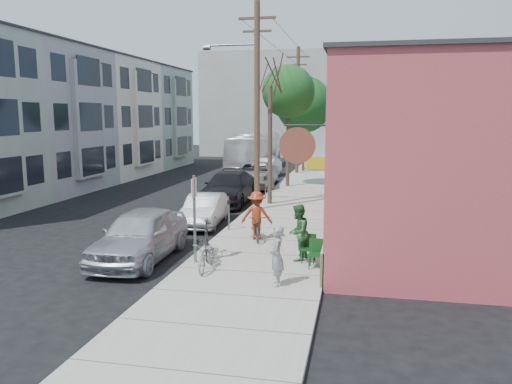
% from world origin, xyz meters
% --- Properties ---
extents(ground, '(120.00, 120.00, 0.00)m').
position_xyz_m(ground, '(0.00, 0.00, 0.00)').
color(ground, black).
extents(sidewalk, '(4.50, 58.00, 0.15)m').
position_xyz_m(sidewalk, '(4.25, 11.00, 0.07)').
color(sidewalk, '#A2A296').
rests_on(sidewalk, ground).
extents(cafe_building, '(6.60, 20.20, 6.61)m').
position_xyz_m(cafe_building, '(8.99, 4.99, 3.30)').
color(cafe_building, '#AD4047').
rests_on(cafe_building, ground).
extents(apartment_row, '(6.30, 32.00, 9.00)m').
position_xyz_m(apartment_row, '(-11.85, 14.00, 4.50)').
color(apartment_row, '#97A88E').
rests_on(apartment_row, ground).
extents(end_cap_building, '(18.00, 8.00, 12.00)m').
position_xyz_m(end_cap_building, '(-2.00, 42.00, 6.00)').
color(end_cap_building, '#9B9A97').
rests_on(end_cap_building, ground).
extents(sign_post, '(0.07, 0.45, 2.80)m').
position_xyz_m(sign_post, '(2.35, -3.40, 1.83)').
color(sign_post, slate).
rests_on(sign_post, sidewalk).
extents(parking_meter_near, '(0.14, 0.14, 1.24)m').
position_xyz_m(parking_meter_near, '(2.25, 1.21, 0.98)').
color(parking_meter_near, slate).
rests_on(parking_meter_near, sidewalk).
extents(parking_meter_far, '(0.14, 0.14, 1.24)m').
position_xyz_m(parking_meter_far, '(2.25, 9.33, 0.98)').
color(parking_meter_far, slate).
rests_on(parking_meter_far, sidewalk).
extents(utility_pole_near, '(3.57, 0.28, 10.00)m').
position_xyz_m(utility_pole_near, '(2.39, 5.99, 5.41)').
color(utility_pole_near, '#503A28').
rests_on(utility_pole_near, sidewalk).
extents(utility_pole_far, '(1.80, 0.28, 10.00)m').
position_xyz_m(utility_pole_far, '(2.45, 22.29, 5.34)').
color(utility_pole_far, '#503A28').
rests_on(utility_pole_far, sidewalk).
extents(tree_bare, '(0.24, 0.24, 6.12)m').
position_xyz_m(tree_bare, '(2.80, 7.65, 3.21)').
color(tree_bare, '#44392C').
rests_on(tree_bare, sidewalk).
extents(tree_leafy_mid, '(3.42, 3.42, 7.88)m').
position_xyz_m(tree_leafy_mid, '(2.80, 14.40, 6.29)').
color(tree_leafy_mid, '#44392C').
rests_on(tree_leafy_mid, sidewalk).
extents(tree_leafy_far, '(4.65, 4.65, 7.84)m').
position_xyz_m(tree_leafy_far, '(2.80, 23.72, 5.66)').
color(tree_leafy_far, '#44392C').
rests_on(tree_leafy_far, sidewalk).
extents(patio_chair_a, '(0.52, 0.52, 0.88)m').
position_xyz_m(patio_chair_a, '(5.89, -2.66, 0.59)').
color(patio_chair_a, '#0F3814').
rests_on(patio_chair_a, sidewalk).
extents(patio_chair_b, '(0.57, 0.57, 0.88)m').
position_xyz_m(patio_chair_b, '(6.17, -3.25, 0.59)').
color(patio_chair_b, '#0F3814').
rests_on(patio_chair_b, sidewalk).
extents(patron_grey, '(0.47, 0.65, 1.67)m').
position_xyz_m(patron_grey, '(5.25, -5.03, 0.98)').
color(patron_grey, gray).
rests_on(patron_grey, sidewalk).
extents(patron_green, '(0.86, 1.01, 1.83)m').
position_xyz_m(patron_green, '(5.52, -2.48, 1.07)').
color(patron_green, '#276331').
rests_on(patron_green, sidewalk).
extents(cyclist, '(1.23, 0.78, 1.82)m').
position_xyz_m(cyclist, '(3.67, -0.04, 1.06)').
color(cyclist, maroon).
rests_on(cyclist, sidewalk).
extents(cyclist_bike, '(1.08, 1.90, 0.94)m').
position_xyz_m(cyclist_bike, '(3.67, -0.04, 0.62)').
color(cyclist_bike, black).
rests_on(cyclist_bike, sidewalk).
extents(parked_bike_a, '(1.10, 2.05, 1.18)m').
position_xyz_m(parked_bike_a, '(2.51, -2.72, 0.74)').
color(parked_bike_a, black).
rests_on(parked_bike_a, sidewalk).
extents(parked_bike_b, '(0.65, 1.69, 0.88)m').
position_xyz_m(parked_bike_b, '(2.94, -4.04, 0.59)').
color(parked_bike_b, gray).
rests_on(parked_bike_b, sidewalk).
extents(car_0, '(2.15, 5.10, 1.72)m').
position_xyz_m(car_0, '(0.32, -3.06, 0.86)').
color(car_0, '#AEB1B6').
rests_on(car_0, ground).
extents(car_1, '(1.78, 4.26, 1.37)m').
position_xyz_m(car_1, '(0.80, 2.53, 0.68)').
color(car_1, '#A7A8AE').
rests_on(car_1, ground).
extents(car_2, '(2.47, 5.93, 1.71)m').
position_xyz_m(car_2, '(0.45, 8.05, 0.86)').
color(car_2, black).
rests_on(car_2, ground).
extents(car_3, '(3.33, 6.29, 1.68)m').
position_xyz_m(car_3, '(0.58, 14.53, 0.84)').
color(car_3, '#A4A7AC').
rests_on(car_3, ground).
extents(car_4, '(1.96, 4.54, 1.45)m').
position_xyz_m(car_4, '(0.24, 20.27, 0.73)').
color(car_4, '#B4B7BD').
rests_on(car_4, ground).
extents(bus, '(2.93, 11.65, 3.23)m').
position_xyz_m(bus, '(-1.91, 26.48, 1.62)').
color(bus, white).
rests_on(bus, ground).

